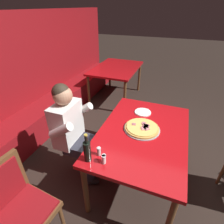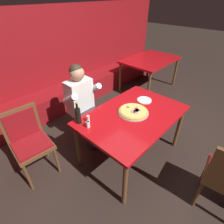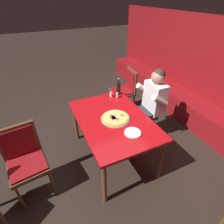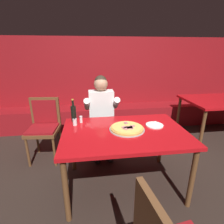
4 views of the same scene
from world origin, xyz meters
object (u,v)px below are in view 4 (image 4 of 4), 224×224
(shaker_black_pepper, at_px, (74,122))
(main_dining_table, at_px, (124,137))
(background_dining_table, at_px, (222,104))
(shaker_oregano, at_px, (81,120))
(pizza, at_px, (127,128))
(beer_bottle, at_px, (74,113))
(diner_seated_blue_shirt, at_px, (102,113))
(shaker_red_pepper_flakes, at_px, (75,122))
(dining_chair_near_right, at_px, (44,124))
(plate_white_paper, at_px, (154,125))

(shaker_black_pepper, bearing_deg, main_dining_table, -21.60)
(background_dining_table, bearing_deg, shaker_oregano, -163.65)
(pizza, relative_size, beer_bottle, 1.39)
(beer_bottle, bearing_deg, shaker_black_pepper, -84.12)
(beer_bottle, bearing_deg, background_dining_table, 14.47)
(main_dining_table, distance_m, background_dining_table, 2.35)
(background_dining_table, bearing_deg, pizza, -153.07)
(shaker_oregano, relative_size, background_dining_table, 0.06)
(main_dining_table, relative_size, diner_seated_blue_shirt, 1.10)
(pizza, bearing_deg, shaker_red_pepper_flakes, 160.73)
(shaker_black_pepper, xyz_separation_m, background_dining_table, (2.67, 0.84, -0.12))
(pizza, distance_m, dining_chair_near_right, 1.38)
(shaker_oregano, relative_size, dining_chair_near_right, 0.09)
(main_dining_table, xyz_separation_m, shaker_oregano, (-0.50, 0.31, 0.11))
(main_dining_table, bearing_deg, background_dining_table, 27.06)
(main_dining_table, xyz_separation_m, beer_bottle, (-0.59, 0.38, 0.19))
(pizza, bearing_deg, main_dining_table, -144.97)
(plate_white_paper, relative_size, diner_seated_blue_shirt, 0.16)
(beer_bottle, distance_m, background_dining_table, 2.78)
(shaker_black_pepper, relative_size, background_dining_table, 0.06)
(plate_white_paper, relative_size, beer_bottle, 0.72)
(shaker_black_pepper, bearing_deg, shaker_red_pepper_flakes, 14.19)
(diner_seated_blue_shirt, bearing_deg, shaker_red_pepper_flakes, -123.91)
(shaker_red_pepper_flakes, relative_size, diner_seated_blue_shirt, 0.07)
(shaker_red_pepper_flakes, distance_m, background_dining_table, 2.79)
(pizza, height_order, diner_seated_blue_shirt, diner_seated_blue_shirt)
(shaker_oregano, bearing_deg, diner_seated_blue_shirt, 57.14)
(pizza, distance_m, shaker_black_pepper, 0.64)
(beer_bottle, distance_m, diner_seated_blue_shirt, 0.58)
(diner_seated_blue_shirt, xyz_separation_m, background_dining_table, (2.29, 0.30, -0.02))
(beer_bottle, relative_size, shaker_black_pepper, 3.40)
(shaker_oregano, relative_size, diner_seated_blue_shirt, 0.07)
(shaker_black_pepper, height_order, dining_chair_near_right, dining_chair_near_right)
(dining_chair_near_right, distance_m, background_dining_table, 3.19)
(diner_seated_blue_shirt, bearing_deg, background_dining_table, 7.46)
(shaker_black_pepper, distance_m, diner_seated_blue_shirt, 0.66)
(diner_seated_blue_shirt, bearing_deg, beer_bottle, -134.80)
(beer_bottle, xyz_separation_m, shaker_red_pepper_flakes, (0.03, -0.15, -0.07))
(shaker_black_pepper, bearing_deg, beer_bottle, 95.88)
(background_dining_table, bearing_deg, diner_seated_blue_shirt, -172.54)
(pizza, distance_m, diner_seated_blue_shirt, 0.79)
(main_dining_table, distance_m, pizza, 0.10)
(plate_white_paper, distance_m, shaker_oregano, 0.91)
(beer_bottle, xyz_separation_m, diner_seated_blue_shirt, (0.39, 0.39, -0.16))
(main_dining_table, xyz_separation_m, background_dining_table, (2.09, 1.07, -0.00))
(plate_white_paper, relative_size, shaker_red_pepper_flakes, 2.44)
(shaker_red_pepper_flakes, distance_m, dining_chair_near_right, 0.81)
(beer_bottle, distance_m, shaker_red_pepper_flakes, 0.16)
(shaker_oregano, distance_m, dining_chair_near_right, 0.80)
(dining_chair_near_right, xyz_separation_m, background_dining_table, (3.18, 0.27, 0.12))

